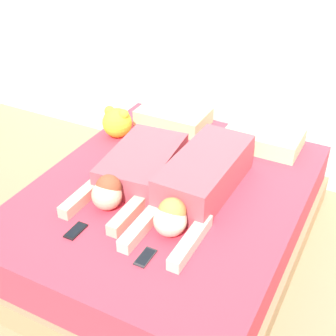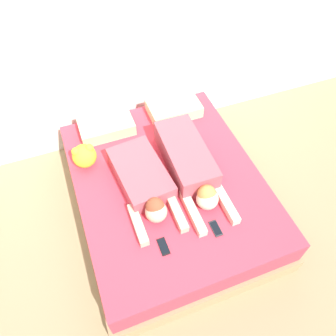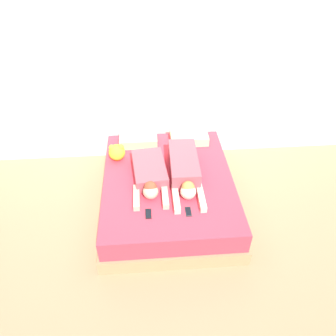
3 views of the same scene
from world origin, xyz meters
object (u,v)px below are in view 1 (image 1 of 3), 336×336
object	(u,v)px
bed	(168,218)
pillow_head_left	(173,117)
pillow_head_right	(264,138)
person_right	(199,181)
person_left	(135,170)
cell_phone_right	(145,257)
cell_phone_left	(76,231)
plush_toy	(117,122)

from	to	relation	value
bed	pillow_head_left	distance (m)	0.90
pillow_head_right	person_right	bearing A→B (deg)	-101.41
pillow_head_right	person_left	xyz separation A→B (m)	(-0.58, -0.79, 0.02)
bed	person_left	bearing A→B (deg)	-175.17
bed	person_left	world-z (taller)	person_left
person_right	cell_phone_right	distance (m)	0.61
pillow_head_left	cell_phone_right	size ratio (longest dim) A/B	3.65
pillow_head_left	person_right	xyz separation A→B (m)	(0.56, -0.76, 0.05)
bed	pillow_head_right	distance (m)	0.90
cell_phone_left	bed	bearing A→B (deg)	66.25
pillow_head_left	bed	bearing A→B (deg)	-65.34
person_right	person_left	bearing A→B (deg)	-176.05
pillow_head_left	person_left	xyz separation A→B (m)	(0.13, -0.79, 0.02)
bed	cell_phone_right	size ratio (longest dim) A/B	14.21
pillow_head_left	person_right	size ratio (longest dim) A/B	0.47
cell_phone_left	plush_toy	distance (m)	1.08
person_left	plush_toy	xyz separation A→B (m)	(-0.41, 0.44, 0.03)
person_right	cell_phone_left	world-z (taller)	person_right
person_right	plush_toy	size ratio (longest dim) A/B	4.89
plush_toy	person_left	bearing A→B (deg)	-46.98
pillow_head_right	cell_phone_right	xyz separation A→B (m)	(-0.18, -1.37, -0.06)
pillow_head_right	cell_phone_left	xyz separation A→B (m)	(-0.62, -1.36, -0.06)
pillow_head_right	plush_toy	distance (m)	1.05
person_right	cell_phone_left	bearing A→B (deg)	-127.55
bed	plush_toy	size ratio (longest dim) A/B	8.94
pillow_head_left	pillow_head_right	xyz separation A→B (m)	(0.71, 0.00, 0.00)
bed	person_left	distance (m)	0.39
pillow_head_left	cell_phone_left	world-z (taller)	pillow_head_left
bed	cell_phone_right	world-z (taller)	cell_phone_right
cell_phone_right	plush_toy	distance (m)	1.30
pillow_head_right	plush_toy	xyz separation A→B (m)	(-0.99, -0.35, 0.05)
plush_toy	person_right	bearing A→B (deg)	-26.15
cell_phone_left	person_left	bearing A→B (deg)	86.44
pillow_head_right	person_left	size ratio (longest dim) A/B	0.54
pillow_head_left	pillow_head_right	world-z (taller)	same
person_right	pillow_head_left	bearing A→B (deg)	126.09
pillow_head_left	plush_toy	xyz separation A→B (m)	(-0.28, -0.35, 0.05)
cell_phone_right	bed	bearing A→B (deg)	106.77
plush_toy	pillow_head_right	bearing A→B (deg)	19.72
cell_phone_right	plush_toy	size ratio (longest dim) A/B	0.63
bed	person_right	xyz separation A→B (m)	(0.20, 0.01, 0.35)
pillow_head_left	cell_phone_right	xyz separation A→B (m)	(0.53, -1.37, -0.06)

